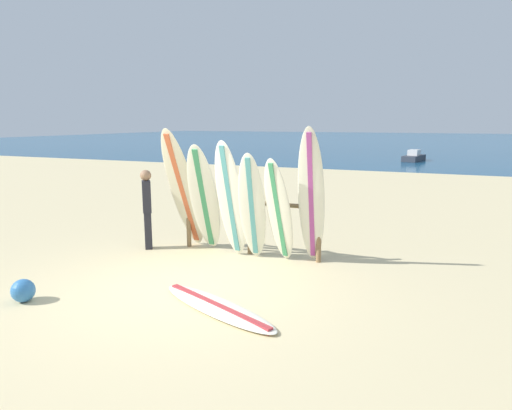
{
  "coord_description": "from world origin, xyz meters",
  "views": [
    {
      "loc": [
        3.62,
        -5.51,
        2.51
      ],
      "look_at": [
        0.26,
        2.47,
        0.9
      ],
      "focal_mm": 31.72,
      "sensor_mm": 36.0,
      "label": 1
    }
  ],
  "objects_px": {
    "surfboard_leaning_left": "(204,199)",
    "surfboard_leaning_center": "(252,207)",
    "surfboard_leaning_center_left": "(230,200)",
    "surfboard_leaning_center_right": "(279,211)",
    "surfboard_rack": "(250,216)",
    "surfboard_lying_on_sand": "(217,307)",
    "beach_ball": "(23,291)",
    "beachgoer_standing": "(147,206)",
    "surfboard_leaning_far_left": "(183,190)",
    "small_boat_offshore": "(414,157)",
    "surfboard_leaning_right": "(311,197)"
  },
  "relations": [
    {
      "from": "surfboard_rack",
      "to": "small_boat_offshore",
      "type": "bearing_deg",
      "value": 86.38
    },
    {
      "from": "surfboard_leaning_center",
      "to": "surfboard_leaning_left",
      "type": "bearing_deg",
      "value": 176.49
    },
    {
      "from": "small_boat_offshore",
      "to": "surfboard_leaning_far_left",
      "type": "bearing_deg",
      "value": -96.71
    },
    {
      "from": "surfboard_leaning_center_right",
      "to": "surfboard_leaning_right",
      "type": "height_order",
      "value": "surfboard_leaning_right"
    },
    {
      "from": "surfboard_leaning_center_left",
      "to": "beachgoer_standing",
      "type": "xyz_separation_m",
      "value": [
        -1.82,
        -0.03,
        -0.23
      ]
    },
    {
      "from": "surfboard_leaning_left",
      "to": "small_boat_offshore",
      "type": "height_order",
      "value": "surfboard_leaning_left"
    },
    {
      "from": "surfboard_leaning_center_left",
      "to": "beachgoer_standing",
      "type": "bearing_deg",
      "value": -178.93
    },
    {
      "from": "surfboard_leaning_center_left",
      "to": "surfboard_leaning_center",
      "type": "relative_size",
      "value": 1.1
    },
    {
      "from": "surfboard_leaning_right",
      "to": "beach_ball",
      "type": "xyz_separation_m",
      "value": [
        -3.28,
        -3.14,
        -1.06
      ]
    },
    {
      "from": "surfboard_leaning_far_left",
      "to": "small_boat_offshore",
      "type": "height_order",
      "value": "surfboard_leaning_far_left"
    },
    {
      "from": "surfboard_leaning_center",
      "to": "surfboard_lying_on_sand",
      "type": "height_order",
      "value": "surfboard_leaning_center"
    },
    {
      "from": "surfboard_leaning_center_left",
      "to": "surfboard_leaning_center_right",
      "type": "bearing_deg",
      "value": 3.34
    },
    {
      "from": "surfboard_leaning_left",
      "to": "surfboard_leaning_center",
      "type": "bearing_deg",
      "value": -3.51
    },
    {
      "from": "surfboard_rack",
      "to": "surfboard_leaning_center",
      "type": "bearing_deg",
      "value": -61.06
    },
    {
      "from": "surfboard_leaning_right",
      "to": "beachgoer_standing",
      "type": "distance_m",
      "value": 3.31
    },
    {
      "from": "surfboard_leaning_center_right",
      "to": "surfboard_leaning_center_left",
      "type": "bearing_deg",
      "value": -176.66
    },
    {
      "from": "surfboard_lying_on_sand",
      "to": "surfboard_leaning_left",
      "type": "bearing_deg",
      "value": 122.55
    },
    {
      "from": "surfboard_leaning_left",
      "to": "surfboard_leaning_center",
      "type": "xyz_separation_m",
      "value": [
        1.01,
        -0.06,
        -0.07
      ]
    },
    {
      "from": "surfboard_leaning_right",
      "to": "surfboard_lying_on_sand",
      "type": "xyz_separation_m",
      "value": [
        -0.63,
        -2.32,
        -1.19
      ]
    },
    {
      "from": "surfboard_leaning_far_left",
      "to": "surfboard_leaning_right",
      "type": "relative_size",
      "value": 0.98
    },
    {
      "from": "surfboard_rack",
      "to": "beach_ball",
      "type": "bearing_deg",
      "value": -120.71
    },
    {
      "from": "beachgoer_standing",
      "to": "small_boat_offshore",
      "type": "height_order",
      "value": "beachgoer_standing"
    },
    {
      "from": "beachgoer_standing",
      "to": "surfboard_leaning_center_right",
      "type": "bearing_deg",
      "value": 1.83
    },
    {
      "from": "surfboard_rack",
      "to": "surfboard_leaning_center_right",
      "type": "relative_size",
      "value": 1.46
    },
    {
      "from": "surfboard_leaning_left",
      "to": "beachgoer_standing",
      "type": "height_order",
      "value": "surfboard_leaning_left"
    },
    {
      "from": "surfboard_leaning_center_left",
      "to": "small_boat_offshore",
      "type": "xyz_separation_m",
      "value": [
        1.65,
        23.34,
        -0.85
      ]
    },
    {
      "from": "beachgoer_standing",
      "to": "beach_ball",
      "type": "xyz_separation_m",
      "value": [
        0.01,
        -2.94,
        -0.71
      ]
    },
    {
      "from": "surfboard_leaning_far_left",
      "to": "small_boat_offshore",
      "type": "bearing_deg",
      "value": 83.29
    },
    {
      "from": "surfboard_leaning_far_left",
      "to": "surfboard_leaning_center",
      "type": "height_order",
      "value": "surfboard_leaning_far_left"
    },
    {
      "from": "surfboard_leaning_center_right",
      "to": "surfboard_lying_on_sand",
      "type": "bearing_deg",
      "value": -92.1
    },
    {
      "from": "surfboard_leaning_center",
      "to": "surfboard_lying_on_sand",
      "type": "distance_m",
      "value": 2.42
    },
    {
      "from": "surfboard_leaning_far_left",
      "to": "surfboard_lying_on_sand",
      "type": "xyz_separation_m",
      "value": [
        1.91,
        -2.28,
        -1.17
      ]
    },
    {
      "from": "surfboard_leaning_center",
      "to": "beachgoer_standing",
      "type": "distance_m",
      "value": 2.24
    },
    {
      "from": "surfboard_lying_on_sand",
      "to": "surfboard_leaning_center_left",
      "type": "bearing_deg",
      "value": 111.16
    },
    {
      "from": "surfboard_rack",
      "to": "surfboard_lying_on_sand",
      "type": "bearing_deg",
      "value": -76.2
    },
    {
      "from": "surfboard_leaning_center",
      "to": "surfboard_leaning_right",
      "type": "relative_size",
      "value": 0.82
    },
    {
      "from": "surfboard_lying_on_sand",
      "to": "small_boat_offshore",
      "type": "relative_size",
      "value": 0.82
    },
    {
      "from": "surfboard_leaning_center",
      "to": "surfboard_leaning_center_right",
      "type": "distance_m",
      "value": 0.5
    },
    {
      "from": "surfboard_leaning_far_left",
      "to": "beachgoer_standing",
      "type": "bearing_deg",
      "value": -167.72
    },
    {
      "from": "surfboard_lying_on_sand",
      "to": "small_boat_offshore",
      "type": "height_order",
      "value": "small_boat_offshore"
    },
    {
      "from": "surfboard_rack",
      "to": "surfboard_leaning_right",
      "type": "bearing_deg",
      "value": -11.22
    },
    {
      "from": "beach_ball",
      "to": "surfboard_leaning_far_left",
      "type": "bearing_deg",
      "value": 76.76
    },
    {
      "from": "surfboard_leaning_center_right",
      "to": "beachgoer_standing",
      "type": "relative_size",
      "value": 1.22
    },
    {
      "from": "surfboard_leaning_left",
      "to": "surfboard_lying_on_sand",
      "type": "xyz_separation_m",
      "value": [
        1.43,
        -2.24,
        -1.03
      ]
    },
    {
      "from": "surfboard_leaning_center_left",
      "to": "surfboard_lying_on_sand",
      "type": "height_order",
      "value": "surfboard_leaning_center_left"
    },
    {
      "from": "surfboard_leaning_center",
      "to": "surfboard_lying_on_sand",
      "type": "bearing_deg",
      "value": -79.16
    },
    {
      "from": "surfboard_leaning_right",
      "to": "surfboard_leaning_center_right",
      "type": "bearing_deg",
      "value": -169.08
    },
    {
      "from": "small_boat_offshore",
      "to": "beach_ball",
      "type": "relative_size",
      "value": 8.39
    },
    {
      "from": "surfboard_leaning_far_left",
      "to": "surfboard_leaning_center_right",
      "type": "xyz_separation_m",
      "value": [
        1.99,
        -0.07,
        -0.24
      ]
    },
    {
      "from": "surfboard_leaning_center",
      "to": "surfboard_leaning_center_right",
      "type": "height_order",
      "value": "surfboard_leaning_center"
    }
  ]
}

